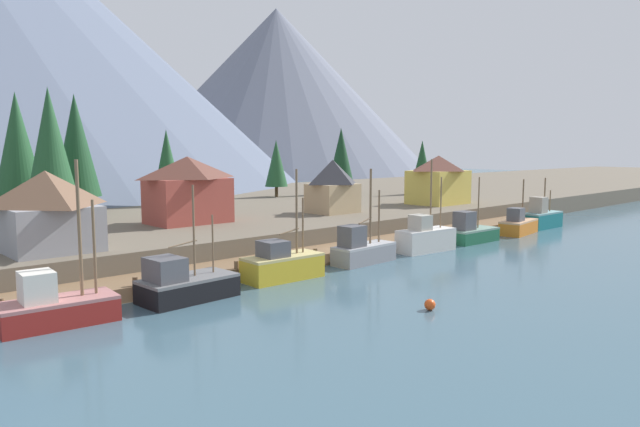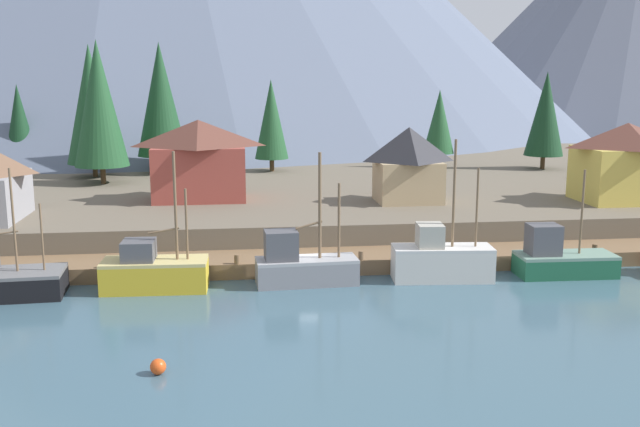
% 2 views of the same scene
% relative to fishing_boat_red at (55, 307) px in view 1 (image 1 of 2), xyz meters
% --- Properties ---
extents(ground_plane, '(400.00, 400.00, 1.00)m').
position_rel_fishing_boat_red_xyz_m(ground_plane, '(25.72, 21.78, -1.59)').
color(ground_plane, '#3D5B6B').
extents(dock, '(80.00, 4.00, 1.60)m').
position_rel_fishing_boat_red_xyz_m(dock, '(25.72, 3.77, -0.59)').
color(dock, brown).
rests_on(dock, ground_plane).
extents(shoreline_bank, '(400.00, 56.00, 2.50)m').
position_rel_fishing_boat_red_xyz_m(shoreline_bank, '(25.72, 33.78, 0.16)').
color(shoreline_bank, '#665B4C').
rests_on(shoreline_bank, ground_plane).
extents(mountain_far_ridge, '(122.07, 122.07, 63.34)m').
position_rel_fishing_boat_red_xyz_m(mountain_far_ridge, '(133.70, 147.96, 30.58)').
color(mountain_far_ridge, slate).
rests_on(mountain_far_ridge, ground_plane).
extents(fishing_boat_red, '(6.45, 3.29, 9.38)m').
position_rel_fishing_boat_red_xyz_m(fishing_boat_red, '(0.00, 0.00, 0.00)').
color(fishing_boat_red, maroon).
rests_on(fishing_boat_red, ground_plane).
extents(fishing_boat_black, '(6.42, 3.51, 7.60)m').
position_rel_fishing_boat_red_xyz_m(fishing_boat_black, '(8.09, -0.15, -0.01)').
color(fishing_boat_black, black).
rests_on(fishing_boat_black, ground_plane).
extents(fishing_boat_yellow, '(6.35, 2.82, 8.41)m').
position_rel_fishing_boat_red_xyz_m(fishing_boat_yellow, '(16.69, 0.24, 0.08)').
color(fishing_boat_yellow, gold).
rests_on(fishing_boat_yellow, ground_plane).
extents(fishing_boat_grey, '(6.36, 2.56, 8.21)m').
position_rel_fishing_boat_red_xyz_m(fishing_boat_grey, '(25.70, 0.37, 0.13)').
color(fishing_boat_grey, gray).
rests_on(fishing_boat_grey, ground_plane).
extents(fishing_boat_white, '(6.43, 2.83, 8.92)m').
position_rel_fishing_boat_red_xyz_m(fishing_boat_white, '(34.53, 0.25, 0.24)').
color(fishing_boat_white, silver).
rests_on(fishing_boat_white, ground_plane).
extents(fishing_boat_green, '(6.33, 2.76, 6.91)m').
position_rel_fishing_boat_red_xyz_m(fishing_boat_green, '(42.51, 0.28, 0.01)').
color(fishing_boat_green, '#1E5B3D').
rests_on(fishing_boat_green, ground_plane).
extents(fishing_boat_orange, '(6.56, 3.40, 6.34)m').
position_rel_fishing_boat_red_xyz_m(fishing_boat_orange, '(51.75, -0.08, -0.05)').
color(fishing_boat_orange, '#CC6B1E').
rests_on(fishing_boat_orange, ground_plane).
extents(fishing_boat_teal, '(6.28, 2.41, 6.28)m').
position_rel_fishing_boat_red_xyz_m(fishing_boat_teal, '(58.50, 0.46, 0.22)').
color(fishing_boat_teal, '#196B70').
rests_on(fishing_boat_teal, ground_plane).
extents(house_grey, '(6.39, 7.26, 5.88)m').
position_rel_fishing_boat_red_xyz_m(house_grey, '(3.26, 10.98, 4.42)').
color(house_grey, gray).
rests_on(house_grey, shoreline_bank).
extents(house_tan, '(5.40, 4.51, 6.15)m').
position_rel_fishing_boat_red_xyz_m(house_tan, '(35.87, 14.60, 4.56)').
color(house_tan, tan).
rests_on(house_tan, shoreline_bank).
extents(house_yellow, '(7.58, 5.93, 6.47)m').
position_rel_fishing_boat_red_xyz_m(house_yellow, '(53.63, 12.71, 4.71)').
color(house_yellow, gold).
rests_on(house_yellow, shoreline_bank).
extents(house_red, '(7.93, 5.42, 6.67)m').
position_rel_fishing_boat_red_xyz_m(house_red, '(18.83, 17.74, 4.81)').
color(house_red, '#9E4238').
rests_on(house_red, shoreline_bank).
extents(conifer_near_left, '(5.21, 5.21, 13.66)m').
position_rel_fishing_boat_red_xyz_m(conifer_near_left, '(14.27, 34.85, 9.17)').
color(conifer_near_left, '#4C3823').
rests_on(conifer_near_left, shoreline_bank).
extents(conifer_near_right, '(4.25, 4.25, 10.68)m').
position_rel_fishing_boat_red_xyz_m(conifer_near_right, '(55.85, 33.43, 7.49)').
color(conifer_near_right, '#4C3823').
rests_on(conifer_near_right, shoreline_bank).
extents(conifer_mid_left, '(3.49, 3.49, 8.68)m').
position_rel_fishing_boat_red_xyz_m(conifer_mid_left, '(44.67, 36.19, 6.53)').
color(conifer_mid_left, '#4C3823').
rests_on(conifer_mid_left, shoreline_bank).
extents(conifer_mid_right, '(5.33, 5.33, 13.35)m').
position_rel_fishing_boat_red_xyz_m(conifer_mid_right, '(7.55, 32.98, 8.78)').
color(conifer_mid_right, '#4C3823').
rests_on(conifer_mid_right, shoreline_bank).
extents(conifer_back_left, '(5.11, 5.11, 13.59)m').
position_rel_fishing_boat_red_xyz_m(conifer_back_left, '(9.21, 27.94, 9.05)').
color(conifer_back_left, '#4C3823').
rests_on(conifer_back_left, shoreline_bank).
extents(conifer_centre, '(3.63, 3.63, 9.86)m').
position_rel_fishing_boat_red_xyz_m(conifer_centre, '(25.82, 35.10, 7.02)').
color(conifer_centre, '#4C3823').
rests_on(conifer_centre, shoreline_bank).
extents(conifer_far_left, '(3.24, 3.24, 8.67)m').
position_rel_fishing_boat_red_xyz_m(conifer_far_left, '(65.29, 24.37, 6.42)').
color(conifer_far_left, '#4C3823').
rests_on(conifer_far_left, shoreline_bank).
extents(channel_buoy, '(0.70, 0.70, 0.70)m').
position_rel_fishing_boat_red_xyz_m(channel_buoy, '(18.17, -12.53, -0.74)').
color(channel_buoy, '#E04C19').
rests_on(channel_buoy, ground_plane).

